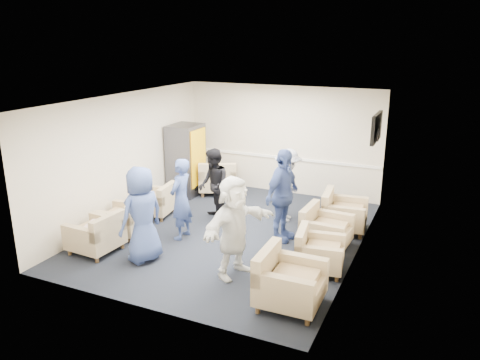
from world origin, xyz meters
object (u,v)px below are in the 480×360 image
at_px(vending_machine, 186,160).
at_px(person_mid_left, 181,199).
at_px(armchair_corner, 218,179).
at_px(person_mid_right, 282,195).
at_px(person_back_left, 214,185).
at_px(armchair_left_mid, 126,220).
at_px(armchair_right_midfar, 323,231).
at_px(armchair_right_near, 287,283).
at_px(person_back_right, 287,185).
at_px(armchair_right_midnear, 317,253).
at_px(person_front_left, 142,215).
at_px(person_front_right, 234,227).
at_px(armchair_left_near, 98,236).
at_px(armchair_left_far, 156,202).
at_px(armchair_right_far, 342,214).

relative_size(vending_machine, person_mid_left, 1.10).
bearing_deg(armchair_corner, person_mid_right, 116.11).
distance_m(armchair_corner, person_back_left, 1.89).
xyz_separation_m(armchair_left_mid, armchair_right_midfar, (3.76, 1.05, 0.02)).
distance_m(armchair_right_near, vending_machine, 5.60).
bearing_deg(person_back_right, armchair_right_near, -169.03).
height_order(armchair_right_midnear, person_front_left, person_front_left).
height_order(person_mid_right, person_front_right, person_mid_right).
height_order(person_back_left, person_mid_right, person_mid_right).
height_order(armchair_right_midnear, person_mid_left, person_mid_left).
distance_m(armchair_left_near, person_front_right, 2.70).
distance_m(armchair_right_midfar, person_mid_right, 1.01).
distance_m(armchair_right_midnear, person_front_left, 3.08).
distance_m(armchair_left_far, person_back_right, 2.92).
relative_size(person_mid_left, person_mid_right, 0.89).
xyz_separation_m(armchair_left_far, armchair_right_near, (3.82, -2.30, 0.05)).
bearing_deg(armchair_right_midfar, armchair_left_far, 91.24).
height_order(armchair_corner, vending_machine, vending_machine).
height_order(armchair_left_near, armchair_right_near, armchair_right_near).
bearing_deg(person_back_right, armchair_corner, 57.05).
height_order(armchair_right_near, person_front_left, person_front_left).
relative_size(armchair_right_midfar, vending_machine, 0.49).
bearing_deg(armchair_left_near, person_front_right, 99.12).
bearing_deg(person_mid_left, armchair_corner, -167.63).
distance_m(person_back_right, person_front_right, 2.69).
xyz_separation_m(person_front_left, person_back_left, (0.25, 2.20, -0.07)).
bearing_deg(armchair_left_near, armchair_left_far, -174.32).
distance_m(armchair_right_midfar, person_front_right, 2.04).
distance_m(armchair_left_far, person_front_right, 3.28).
height_order(armchair_right_midfar, person_back_left, person_back_left).
distance_m(person_back_left, person_back_right, 1.57).
bearing_deg(person_mid_right, armchair_right_far, -33.64).
xyz_separation_m(person_back_left, person_front_right, (1.43, -2.02, 0.06)).
distance_m(armchair_left_near, person_mid_right, 3.52).
relative_size(person_back_right, person_mid_right, 0.87).
relative_size(armchair_left_far, person_back_left, 0.55).
relative_size(armchair_right_near, person_back_left, 0.58).
distance_m(vending_machine, person_front_left, 3.73).
height_order(vending_machine, person_mid_left, vending_machine).
xyz_separation_m(armchair_left_mid, armchair_corner, (0.50, 3.11, 0.05)).
relative_size(armchair_left_far, person_back_right, 0.55).
xyz_separation_m(armchair_right_midnear, vending_machine, (-4.09, 2.64, 0.58)).
distance_m(armchair_corner, person_front_right, 4.33).
bearing_deg(person_mid_right, person_back_right, 25.05).
xyz_separation_m(armchair_right_midfar, person_front_left, (-2.76, -1.83, 0.53)).
distance_m(armchair_left_near, person_mid_left, 1.68).
xyz_separation_m(armchair_right_near, armchair_right_far, (0.10, 3.17, -0.02)).
bearing_deg(armchair_right_far, armchair_left_far, 96.63).
distance_m(armchair_corner, person_mid_right, 3.21).
xyz_separation_m(person_front_left, person_mid_right, (1.92, 1.85, 0.05)).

